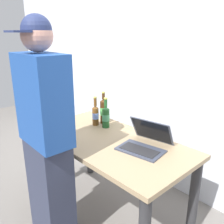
{
  "coord_description": "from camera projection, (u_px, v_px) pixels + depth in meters",
  "views": [
    {
      "loc": [
        1.38,
        -1.25,
        1.58
      ],
      "look_at": [
        0.04,
        0.0,
        0.98
      ],
      "focal_mm": 39.14,
      "sensor_mm": 36.0,
      "label": 1
    }
  ],
  "objects": [
    {
      "name": "ground_plane",
      "position": [
        109.0,
        212.0,
        2.26
      ],
      "size": [
        8.0,
        8.0,
        0.0
      ],
      "primitive_type": "plane",
      "color": "slate",
      "rests_on": "ground"
    },
    {
      "name": "desk",
      "position": [
        108.0,
        153.0,
        2.07
      ],
      "size": [
        1.43,
        0.72,
        0.73
      ],
      "color": "#9E8460",
      "rests_on": "ground"
    },
    {
      "name": "laptop",
      "position": [
        145.0,
        142.0,
        1.87
      ],
      "size": [
        0.39,
        0.37,
        0.21
      ],
      "color": "#383D4C",
      "rests_on": "desk"
    },
    {
      "name": "beer_bottle_brown",
      "position": [
        104.0,
        110.0,
        2.36
      ],
      "size": [
        0.07,
        0.07,
        0.31
      ],
      "color": "#472B14",
      "rests_on": "desk"
    },
    {
      "name": "beer_bottle_green",
      "position": [
        95.0,
        114.0,
        2.32
      ],
      "size": [
        0.06,
        0.06,
        0.28
      ],
      "color": "brown",
      "rests_on": "desk"
    },
    {
      "name": "beer_bottle_amber",
      "position": [
        106.0,
        116.0,
        2.26
      ],
      "size": [
        0.07,
        0.07,
        0.29
      ],
      "color": "#1E5123",
      "rests_on": "desk"
    },
    {
      "name": "person_figure",
      "position": [
        47.0,
        142.0,
        1.7
      ],
      "size": [
        0.42,
        0.29,
        1.69
      ],
      "color": "#2D3347",
      "rests_on": "ground"
    },
    {
      "name": "back_wall",
      "position": [
        169.0,
        63.0,
        2.38
      ],
      "size": [
        6.0,
        0.1,
        2.6
      ],
      "primitive_type": "cube",
      "color": "silver",
      "rests_on": "ground"
    }
  ]
}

